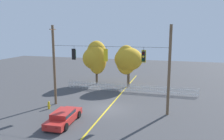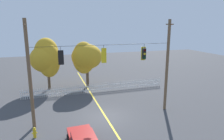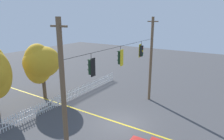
{
  "view_description": "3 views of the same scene",
  "coord_description": "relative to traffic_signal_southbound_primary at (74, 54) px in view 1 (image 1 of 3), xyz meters",
  "views": [
    {
      "loc": [
        6.42,
        -21.38,
        8.07
      ],
      "look_at": [
        0.03,
        1.53,
        3.85
      ],
      "focal_mm": 36.11,
      "sensor_mm": 36.0,
      "label": 1
    },
    {
      "loc": [
        -4.46,
        -16.05,
        8.14
      ],
      "look_at": [
        0.89,
        0.97,
        4.07
      ],
      "focal_mm": 32.2,
      "sensor_mm": 36.0,
      "label": 2
    },
    {
      "loc": [
        -12.79,
        -7.43,
        8.58
      ],
      "look_at": [
        0.93,
        1.44,
        4.19
      ],
      "focal_mm": 31.84,
      "sensor_mm": 36.0,
      "label": 3
    }
  ],
  "objects": [
    {
      "name": "traffic_signal_eastbound_side",
      "position": [
        3.47,
        -0.0,
        0.0
      ],
      "size": [
        0.43,
        0.38,
        1.48
      ],
      "color": "black"
    },
    {
      "name": "autumn_maple_mid",
      "position": [
        3.65,
        9.72,
        -1.67
      ],
      "size": [
        3.99,
        3.43,
        5.98
      ],
      "color": "brown",
      "rests_on": "ground"
    },
    {
      "name": "ground",
      "position": [
        3.63,
        0.01,
        -5.62
      ],
      "size": [
        80.0,
        80.0,
        0.0
      ],
      "primitive_type": "plane",
      "color": "#424244"
    },
    {
      "name": "parked_car",
      "position": [
        0.93,
        -4.5,
        -5.02
      ],
      "size": [
        1.99,
        4.59,
        1.15
      ],
      "color": "red",
      "rests_on": "ground"
    },
    {
      "name": "autumn_maple_near_fence",
      "position": [
        -1.21,
        10.1,
        -1.55
      ],
      "size": [
        3.67,
        3.57,
        6.53
      ],
      "color": "brown",
      "rests_on": "ground"
    },
    {
      "name": "white_picket_fence",
      "position": [
        4.47,
        6.91,
        -5.07
      ],
      "size": [
        17.34,
        0.06,
        1.11
      ],
      "color": "white",
      "rests_on": "ground"
    },
    {
      "name": "signal_support_span",
      "position": [
        3.63,
        0.01,
        -1.24
      ],
      "size": [
        12.3,
        1.1,
        8.6
      ],
      "color": "brown",
      "rests_on": "ground"
    },
    {
      "name": "traffic_signal_southbound_primary",
      "position": [
        0.0,
        0.0,
        0.0
      ],
      "size": [
        0.43,
        0.38,
        1.43
      ],
      "color": "black"
    },
    {
      "name": "lane_centerline_stripe",
      "position": [
        3.63,
        0.01,
        -5.62
      ],
      "size": [
        0.16,
        36.0,
        0.01
      ],
      "primitive_type": "cube",
      "color": "gold",
      "rests_on": "ground"
    },
    {
      "name": "traffic_signal_northbound_secondary",
      "position": [
        7.2,
        0.02,
        -0.02
      ],
      "size": [
        0.43,
        0.38,
        1.48
      ],
      "color": "black"
    },
    {
      "name": "fire_hydrant",
      "position": [
        -2.26,
        -1.64,
        -5.22
      ],
      "size": [
        0.38,
        0.22,
        0.82
      ],
      "color": "gold",
      "rests_on": "ground"
    }
  ]
}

